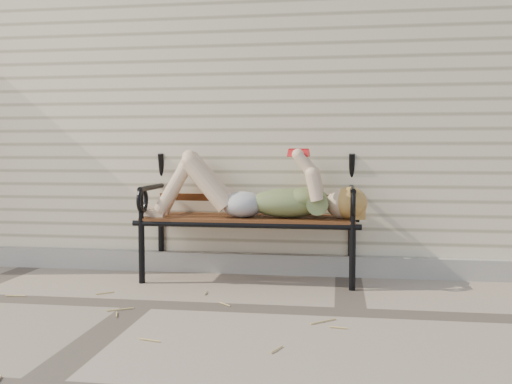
# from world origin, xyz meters

# --- Properties ---
(ground) EXTENTS (80.00, 80.00, 0.00)m
(ground) POSITION_xyz_m (0.00, 0.00, 0.00)
(ground) COLOR gray
(ground) RESTS_ON ground
(house_wall) EXTENTS (8.00, 4.00, 3.00)m
(house_wall) POSITION_xyz_m (0.00, 3.00, 1.50)
(house_wall) COLOR beige
(house_wall) RESTS_ON ground
(foundation_strip) EXTENTS (8.00, 0.10, 0.15)m
(foundation_strip) POSITION_xyz_m (0.00, 0.97, 0.07)
(foundation_strip) COLOR #A49E94
(foundation_strip) RESTS_ON ground
(garden_bench) EXTENTS (1.65, 0.66, 1.07)m
(garden_bench) POSITION_xyz_m (0.54, 0.86, 0.60)
(garden_bench) COLOR black
(garden_bench) RESTS_ON ground
(reading_woman) EXTENTS (1.55, 0.35, 0.49)m
(reading_woman) POSITION_xyz_m (0.56, 0.73, 0.63)
(reading_woman) COLOR #0A394C
(reading_woman) RESTS_ON ground
(straw_scatter) EXTENTS (2.87, 1.66, 0.01)m
(straw_scatter) POSITION_xyz_m (-0.46, -0.56, 0.01)
(straw_scatter) COLOR tan
(straw_scatter) RESTS_ON ground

